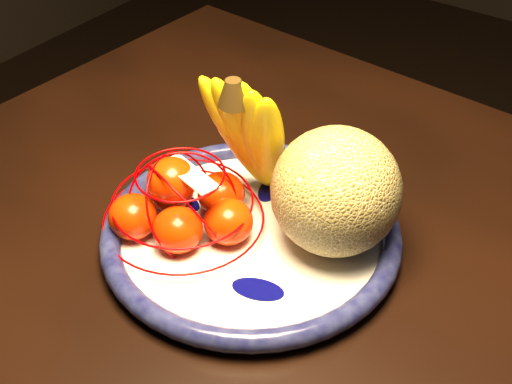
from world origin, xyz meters
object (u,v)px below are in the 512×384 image
Objects in this scene: banana_bunch at (253,132)px; fruit_bowl at (251,234)px; dining_table at (432,379)px; mandarin_bag at (184,205)px; cantaloupe at (336,191)px.

fruit_bowl is at bearing -58.79° from banana_bunch.
mandarin_bag is at bearing -168.87° from dining_table.
cantaloupe is at bearing -6.12° from banana_bunch.
banana_bunch reaches higher than fruit_bowl.
banana_bunch reaches higher than cantaloupe.
fruit_bowl is at bearing -151.04° from cantaloupe.
dining_table is at bearing 1.35° from fruit_bowl.
banana_bunch is at bearing 123.59° from fruit_bowl.
cantaloupe is (0.08, 0.05, 0.07)m from fruit_bowl.
dining_table is 0.34m from banana_bunch.
mandarin_bag is (-0.07, -0.03, 0.03)m from fruit_bowl.
cantaloupe is at bearing 169.90° from dining_table.
banana_bunch is at bearing 176.26° from cantaloupe.
dining_table is 0.23m from cantaloupe.
banana_bunch is (-0.04, 0.05, 0.10)m from fruit_bowl.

